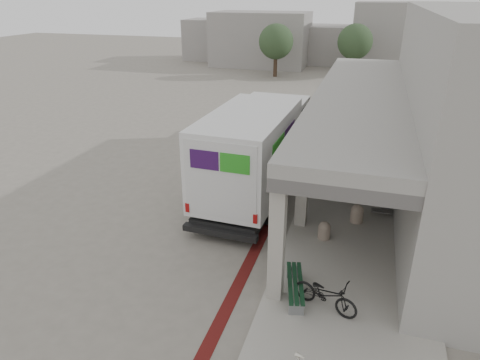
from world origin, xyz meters
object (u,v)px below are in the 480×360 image
(fedex_truck, at_px, (257,148))
(bench, at_px, (295,286))
(utility_cabinet, at_px, (389,191))
(bicycle_black, at_px, (326,294))

(fedex_truck, bearing_deg, bench, -64.06)
(fedex_truck, xyz_separation_m, utility_cabinet, (5.08, 0.19, -1.21))
(fedex_truck, height_order, utility_cabinet, fedex_truck)
(utility_cabinet, bearing_deg, fedex_truck, 176.38)
(bench, xyz_separation_m, bicycle_black, (0.82, -0.30, 0.15))
(fedex_truck, distance_m, bicycle_black, 7.34)
(fedex_truck, xyz_separation_m, bench, (2.68, -6.01, -1.48))
(utility_cabinet, height_order, bicycle_black, utility_cabinet)
(utility_cabinet, distance_m, bicycle_black, 6.70)
(bench, bearing_deg, utility_cabinet, 55.88)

